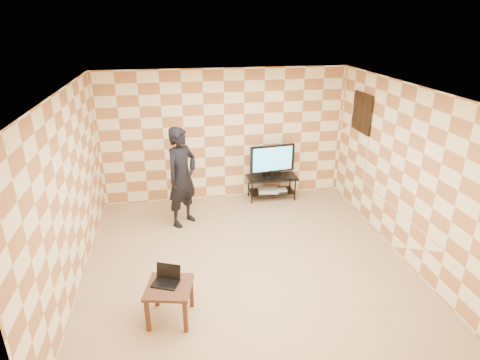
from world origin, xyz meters
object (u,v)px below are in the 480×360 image
object	(u,v)px
tv	(272,159)
side_table	(169,292)
person	(182,177)
tv_stand	(272,182)

from	to	relation	value
tv	side_table	distance (m)	4.00
side_table	person	bearing A→B (deg)	83.92
side_table	person	xyz separation A→B (m)	(0.27, 2.56, 0.52)
tv	side_table	bearing A→B (deg)	-122.69
tv	tv_stand	bearing A→B (deg)	83.04
side_table	person	world-z (taller)	person
tv	person	size ratio (longest dim) A/B	0.51
tv_stand	person	world-z (taller)	person
tv_stand	tv	distance (m)	0.51
person	tv_stand	bearing A→B (deg)	-22.21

